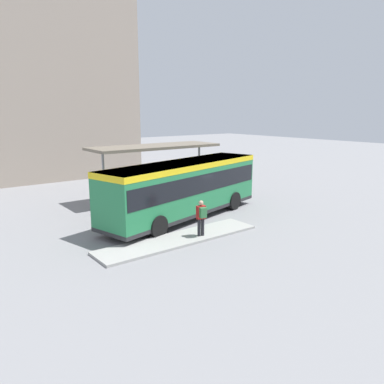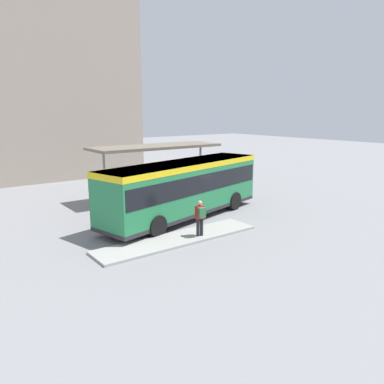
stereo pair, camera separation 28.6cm
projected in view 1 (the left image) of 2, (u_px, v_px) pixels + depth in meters
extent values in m
plane|color=gray|center=(184.00, 218.00, 21.07)|extent=(120.00, 120.00, 0.00)
cube|color=#9E9E99|center=(180.00, 239.00, 17.40)|extent=(8.20, 1.80, 0.12)
cube|color=#237A47|center=(184.00, 187.00, 20.70)|extent=(11.05, 4.92, 2.82)
cube|color=yellow|center=(184.00, 165.00, 20.43)|extent=(11.07, 4.94, 0.30)
cube|color=black|center=(184.00, 181.00, 20.62)|extent=(10.85, 4.90, 0.99)
cube|color=black|center=(236.00, 170.00, 24.73)|extent=(0.61, 2.20, 1.09)
cube|color=#28282B|center=(184.00, 210.00, 20.97)|extent=(11.06, 4.93, 0.20)
cylinder|color=black|center=(203.00, 196.00, 24.22)|extent=(1.12, 0.53, 1.09)
cylinder|color=black|center=(234.00, 201.00, 22.79)|extent=(1.12, 0.53, 1.09)
cylinder|color=black|center=(125.00, 218.00, 19.11)|extent=(1.12, 0.53, 1.09)
cylinder|color=black|center=(158.00, 227.00, 17.68)|extent=(1.12, 0.53, 1.09)
cylinder|color=#232328|center=(199.00, 227.00, 17.56)|extent=(0.16, 0.16, 0.83)
cylinder|color=#232328|center=(203.00, 227.00, 17.64)|extent=(0.16, 0.16, 0.83)
cube|color=#B21E1E|center=(201.00, 212.00, 17.45)|extent=(0.45, 0.30, 0.63)
cube|color=#337542|center=(203.00, 213.00, 17.25)|extent=(0.35, 0.26, 0.48)
sphere|color=tan|center=(201.00, 203.00, 17.35)|extent=(0.23, 0.23, 0.23)
torus|color=black|center=(238.00, 185.00, 28.59)|extent=(0.07, 0.69, 0.69)
torus|color=black|center=(247.00, 187.00, 27.89)|extent=(0.07, 0.69, 0.69)
cylinder|color=silver|center=(242.00, 183.00, 28.19)|extent=(0.06, 0.73, 0.04)
cylinder|color=silver|center=(244.00, 185.00, 28.08)|extent=(0.04, 0.04, 0.34)
cube|color=black|center=(244.00, 182.00, 28.04)|extent=(0.08, 0.18, 0.04)
cylinder|color=silver|center=(239.00, 182.00, 28.45)|extent=(0.48, 0.05, 0.03)
torus|color=black|center=(232.00, 184.00, 29.31)|extent=(0.09, 0.69, 0.69)
torus|color=black|center=(241.00, 185.00, 28.63)|extent=(0.09, 0.69, 0.69)
cylinder|color=#2847AD|center=(236.00, 182.00, 28.92)|extent=(0.09, 0.72, 0.04)
cylinder|color=#2847AD|center=(238.00, 183.00, 28.81)|extent=(0.04, 0.04, 0.34)
cube|color=black|center=(238.00, 181.00, 28.78)|extent=(0.08, 0.18, 0.04)
cylinder|color=#2847AD|center=(233.00, 180.00, 29.18)|extent=(0.48, 0.07, 0.03)
cube|color=#706656|center=(155.00, 147.00, 25.25)|extent=(9.00, 3.05, 0.18)
cylinder|color=gray|center=(104.00, 179.00, 23.34)|extent=(0.16, 0.16, 3.46)
cylinder|color=gray|center=(199.00, 168.00, 27.92)|extent=(0.16, 0.16, 3.46)
cube|color=gray|center=(6.00, 68.00, 33.50)|extent=(20.07, 12.63, 19.38)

